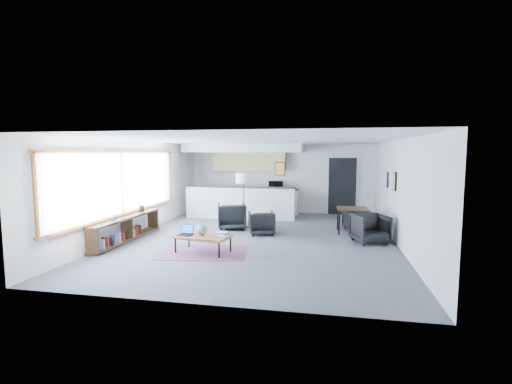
% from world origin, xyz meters
% --- Properties ---
extents(room, '(7.02, 9.02, 2.62)m').
position_xyz_m(room, '(0.00, 0.00, 1.30)').
color(room, '#4C4C4E').
rests_on(room, ground).
extents(window, '(0.10, 5.95, 1.66)m').
position_xyz_m(window, '(-3.46, -0.90, 1.46)').
color(window, '#8CBFFF').
rests_on(window, room).
extents(console, '(0.35, 3.00, 0.80)m').
position_xyz_m(console, '(-3.30, -1.05, 0.33)').
color(console, '#311F11').
rests_on(console, floor).
extents(kitchenette, '(4.20, 1.96, 2.60)m').
position_xyz_m(kitchenette, '(-1.20, 3.71, 1.38)').
color(kitchenette, white).
rests_on(kitchenette, floor).
extents(doorway, '(1.10, 0.12, 2.15)m').
position_xyz_m(doorway, '(2.30, 4.42, 1.07)').
color(doorway, black).
rests_on(doorway, room).
extents(track_light, '(1.60, 0.07, 0.15)m').
position_xyz_m(track_light, '(-0.59, 2.20, 2.53)').
color(track_light, silver).
rests_on(track_light, room).
extents(wall_art_lower, '(0.03, 0.38, 0.48)m').
position_xyz_m(wall_art_lower, '(3.47, 0.40, 1.55)').
color(wall_art_lower, black).
rests_on(wall_art_lower, room).
extents(wall_art_upper, '(0.03, 0.34, 0.44)m').
position_xyz_m(wall_art_upper, '(3.47, 1.70, 1.50)').
color(wall_art_upper, black).
rests_on(wall_art_upper, room).
extents(kilim_rug, '(2.16, 1.62, 0.01)m').
position_xyz_m(kilim_rug, '(-0.98, -1.71, 0.01)').
color(kilim_rug, '#5B3147').
rests_on(kilim_rug, floor).
extents(coffee_table, '(1.31, 0.87, 0.40)m').
position_xyz_m(coffee_table, '(-0.98, -1.71, 0.37)').
color(coffee_table, brown).
rests_on(coffee_table, floor).
extents(laptop, '(0.34, 0.29, 0.23)m').
position_xyz_m(laptop, '(-1.40, -1.68, 0.46)').
color(laptop, black).
rests_on(laptop, coffee_table).
extents(ceramic_pot, '(0.25, 0.25, 0.25)m').
position_xyz_m(ceramic_pot, '(-1.02, -1.66, 0.52)').
color(ceramic_pot, gray).
rests_on(ceramic_pot, coffee_table).
extents(book_stack, '(0.35, 0.32, 0.09)m').
position_xyz_m(book_stack, '(-0.54, -1.62, 0.44)').
color(book_stack, silver).
rests_on(book_stack, coffee_table).
extents(coaster, '(0.10, 0.10, 0.01)m').
position_xyz_m(coaster, '(-0.95, -1.91, 0.40)').
color(coaster, '#E5590C').
rests_on(coaster, coffee_table).
extents(armchair_left, '(1.02, 0.98, 0.85)m').
position_xyz_m(armchair_left, '(-1.03, 1.02, 0.42)').
color(armchair_left, black).
rests_on(armchair_left, floor).
extents(armchair_right, '(0.85, 0.82, 0.71)m').
position_xyz_m(armchair_right, '(-0.02, 0.45, 0.36)').
color(armchair_right, black).
rests_on(armchair_right, floor).
extents(floor_lamp, '(0.56, 0.56, 1.67)m').
position_xyz_m(floor_lamp, '(-0.74, 1.38, 1.45)').
color(floor_lamp, black).
rests_on(floor_lamp, floor).
extents(dining_table, '(0.87, 0.87, 0.71)m').
position_xyz_m(dining_table, '(2.48, 1.15, 0.65)').
color(dining_table, '#311F11').
rests_on(dining_table, floor).
extents(dining_chair_near, '(0.85, 0.83, 0.69)m').
position_xyz_m(dining_chair_near, '(2.86, 0.00, 0.35)').
color(dining_chair_near, black).
rests_on(dining_chair_near, floor).
extents(dining_chair_far, '(0.68, 0.66, 0.59)m').
position_xyz_m(dining_chair_far, '(2.63, 1.56, 0.30)').
color(dining_chair_far, black).
rests_on(dining_chair_far, floor).
extents(microwave, '(0.56, 0.35, 0.36)m').
position_xyz_m(microwave, '(-0.14, 4.15, 1.11)').
color(microwave, black).
rests_on(microwave, kitchenette).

